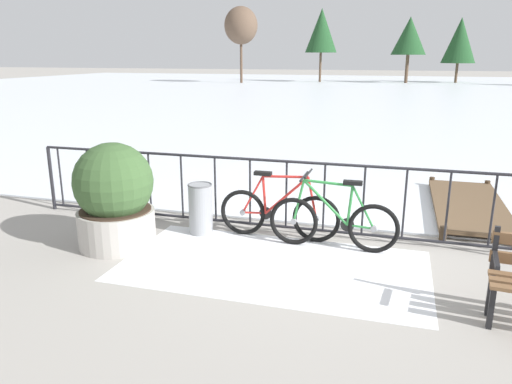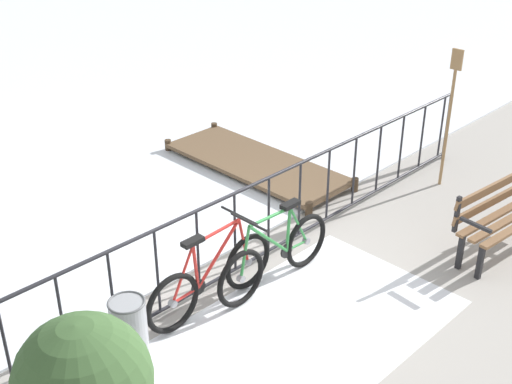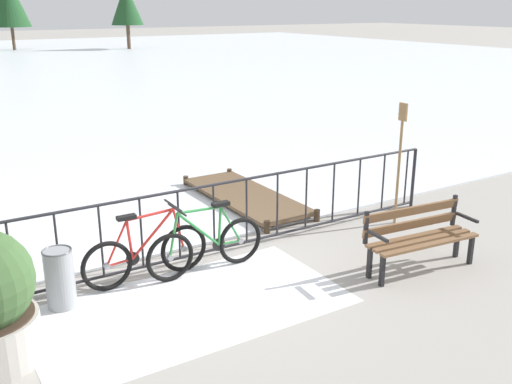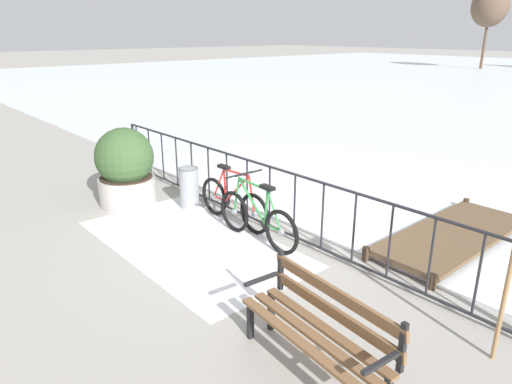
# 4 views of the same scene
# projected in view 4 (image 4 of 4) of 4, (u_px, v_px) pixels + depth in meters

# --- Properties ---
(ground_plane) EXTENTS (160.00, 160.00, 0.00)m
(ground_plane) POSITION_uv_depth(u_px,v_px,m) (269.00, 230.00, 7.32)
(ground_plane) COLOR #9E9991
(snow_patch) EXTENTS (3.70, 1.96, 0.01)m
(snow_patch) POSITION_uv_depth(u_px,v_px,m) (191.00, 243.00, 6.88)
(snow_patch) COLOR white
(snow_patch) RESTS_ON ground
(railing_fence) EXTENTS (9.06, 0.06, 1.07)m
(railing_fence) POSITION_uv_depth(u_px,v_px,m) (270.00, 197.00, 7.14)
(railing_fence) COLOR #232328
(railing_fence) RESTS_ON ground
(bicycle_near_railing) EXTENTS (1.71, 0.52, 0.97)m
(bicycle_near_railing) POSITION_uv_depth(u_px,v_px,m) (233.00, 202.00, 7.46)
(bicycle_near_railing) COLOR black
(bicycle_near_railing) RESTS_ON ground
(bicycle_second) EXTENTS (1.71, 0.52, 0.97)m
(bicycle_second) POSITION_uv_depth(u_px,v_px,m) (257.00, 219.00, 6.80)
(bicycle_second) COLOR black
(bicycle_second) RESTS_ON ground
(park_bench) EXTENTS (1.64, 0.63, 0.89)m
(park_bench) POSITION_uv_depth(u_px,v_px,m) (320.00, 324.00, 4.12)
(park_bench) COLOR brown
(park_bench) RESTS_ON ground
(planter_with_shrub) EXTENTS (1.04, 1.04, 1.40)m
(planter_with_shrub) POSITION_uv_depth(u_px,v_px,m) (125.00, 167.00, 8.26)
(planter_with_shrub) COLOR #ADA8A0
(planter_with_shrub) RESTS_ON ground
(trash_bin) EXTENTS (0.35, 0.35, 0.73)m
(trash_bin) POSITION_uv_depth(u_px,v_px,m) (189.00, 187.00, 8.18)
(trash_bin) COLOR gray
(trash_bin) RESTS_ON ground
(wooden_dock) EXTENTS (1.10, 3.04, 0.20)m
(wooden_dock) POSITION_uv_depth(u_px,v_px,m) (452.00, 235.00, 6.87)
(wooden_dock) COLOR brown
(wooden_dock) RESTS_ON ground
(tree_far_east) EXTENTS (2.95, 2.95, 6.61)m
(tree_far_east) POSITION_uv_depth(u_px,v_px,m) (490.00, 7.00, 37.89)
(tree_far_east) COLOR brown
(tree_far_east) RESTS_ON ground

